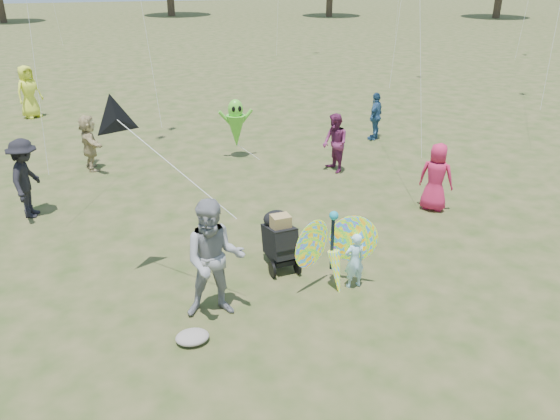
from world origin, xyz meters
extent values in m
plane|color=#51592B|center=(0.00, 0.00, 0.00)|extent=(160.00, 160.00, 0.00)
imported|color=#AADDF1|center=(0.84, 0.30, 0.53)|extent=(0.41, 0.29, 1.06)
imported|color=gray|center=(-1.65, 0.11, 1.02)|extent=(1.08, 0.89, 2.03)
ellipsoid|color=gray|center=(-2.13, -0.54, 0.08)|extent=(0.52, 0.42, 0.17)
imported|color=#BB1D48|center=(3.91, 2.97, 0.80)|extent=(0.92, 0.90, 1.60)
imported|color=black|center=(-5.14, 4.99, 0.91)|extent=(0.85, 1.27, 1.82)
imported|color=#305984|center=(4.85, 8.47, 0.77)|extent=(0.89, 0.91, 1.54)
imported|color=tan|center=(-3.96, 7.85, 0.78)|extent=(0.79, 1.51, 1.55)
imported|color=#6D244F|center=(2.54, 5.97, 0.81)|extent=(0.72, 0.87, 1.62)
imported|color=yellow|center=(-6.39, 14.30, 0.96)|extent=(1.10, 1.07, 1.91)
cube|color=black|center=(-0.24, 1.33, 0.55)|extent=(0.56, 0.91, 0.71)
cube|color=black|center=(-0.24, 1.33, 0.22)|extent=(0.50, 0.73, 0.10)
ellipsoid|color=black|center=(-0.24, 1.58, 0.88)|extent=(0.51, 0.45, 0.33)
cylinder|color=black|center=(-0.48, 0.98, 0.15)|extent=(0.09, 0.30, 0.30)
cylinder|color=black|center=(0.00, 0.98, 0.15)|extent=(0.09, 0.30, 0.30)
cylinder|color=black|center=(-0.24, 1.78, 0.11)|extent=(0.08, 0.22, 0.22)
cylinder|color=black|center=(-0.24, 0.85, 0.98)|extent=(0.44, 0.08, 0.03)
cube|color=#A98751|center=(-0.24, 1.28, 0.96)|extent=(0.37, 0.32, 0.26)
ellipsoid|color=#F44E26|center=(0.08, 0.41, 0.90)|extent=(0.98, 0.71, 1.24)
ellipsoid|color=#F44E26|center=(0.84, 0.41, 0.90)|extent=(0.98, 0.71, 1.24)
cylinder|color=black|center=(0.46, 0.43, 0.85)|extent=(0.06, 0.06, 1.00)
cone|color=#F44E26|center=(0.51, 0.26, 0.30)|extent=(0.36, 0.49, 0.93)
sphere|color=teal|center=(0.46, 0.41, 1.40)|extent=(0.16, 0.16, 0.16)
cone|color=black|center=(-2.93, 1.62, 3.00)|extent=(0.89, 0.62, 0.81)
cylinder|color=silver|center=(-2.09, 0.92, 2.32)|extent=(1.70, 1.43, 1.37)
cone|color=#5BC92F|center=(0.15, 7.84, 0.80)|extent=(0.56, 0.56, 0.95)
ellipsoid|color=#5BC92F|center=(0.15, 7.84, 1.45)|extent=(0.44, 0.39, 0.57)
ellipsoid|color=black|center=(0.06, 7.66, 1.50)|extent=(0.10, 0.05, 0.17)
ellipsoid|color=black|center=(0.24, 7.66, 1.50)|extent=(0.10, 0.05, 0.17)
cylinder|color=#5BC92F|center=(-0.15, 7.84, 1.20)|extent=(0.43, 0.10, 0.49)
cylinder|color=#5BC92F|center=(0.45, 7.84, 1.20)|extent=(0.43, 0.10, 0.49)
cylinder|color=silver|center=(0.45, 7.64, 0.20)|extent=(0.61, 0.41, 0.41)
cylinder|color=#3A2D21|center=(-14.00, 52.00, 1.89)|extent=(0.63, 0.63, 3.78)
camera|label=1|loc=(-2.57, -7.45, 5.33)|focal=35.00mm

